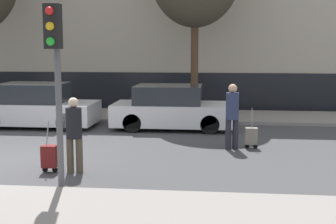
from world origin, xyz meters
TOP-DOWN VIEW (x-y plane):
  - ground_plane at (0.00, 0.00)m, footprint 80.00×80.00m
  - sidewalk_far at (0.00, 7.00)m, footprint 28.00×3.00m
  - parked_car_1 at (-1.25, 4.47)m, footprint 3.93×1.86m
  - parked_car_2 at (3.35, 4.59)m, footprint 3.96×1.87m
  - pedestrian_left at (1.79, -1.07)m, footprint 0.35×0.34m
  - trolley_left at (1.24, -1.12)m, footprint 0.34×0.29m
  - pedestrian_right at (5.24, 1.60)m, footprint 0.34×0.34m
  - trolley_right at (5.76, 1.77)m, footprint 0.34×0.29m
  - traffic_light at (1.89, -2.36)m, footprint 0.28×0.47m
  - parked_bicycle at (2.81, 6.75)m, footprint 1.77×0.06m

SIDE VIEW (x-z plane):
  - ground_plane at x=0.00m, z-range 0.00..0.00m
  - sidewalk_far at x=0.00m, z-range 0.00..0.12m
  - trolley_right at x=5.76m, z-range -0.21..0.89m
  - trolley_left at x=1.24m, z-range -0.21..0.92m
  - parked_bicycle at x=2.81m, z-range 0.01..0.97m
  - parked_car_2 at x=3.35m, z-range -0.05..1.39m
  - parked_car_1 at x=-1.25m, z-range -0.06..1.42m
  - pedestrian_left at x=1.79m, z-range 0.11..1.75m
  - pedestrian_right at x=5.24m, z-range 0.12..1.86m
  - traffic_light at x=1.89m, z-range 0.75..4.22m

